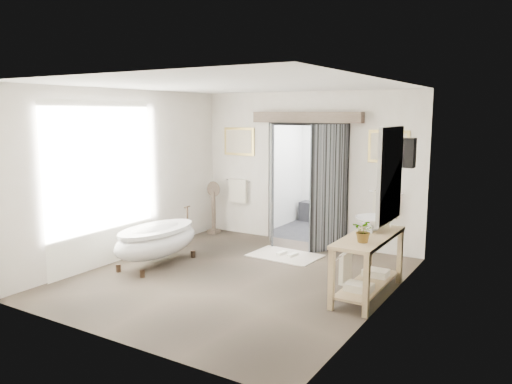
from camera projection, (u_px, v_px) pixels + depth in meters
The scene contains 13 objects.
ground_plane at pixel (236, 278), 7.65m from camera, with size 5.00×5.00×0.00m, color brown.
room_shell at pixel (228, 157), 7.28m from camera, with size 4.52×5.02×2.91m.
shower_room at pixel (337, 187), 10.88m from camera, with size 2.22×2.01×2.51m.
back_wall_dressing at pixel (303, 163), 9.36m from camera, with size 3.82×0.75×2.52m.
clawfoot_tub at pixel (157, 240), 8.25m from camera, with size 0.79×1.76×0.86m.
vanity at pixel (366, 260), 6.83m from camera, with size 0.57×1.60×0.85m.
pedestal_mirror at pixel (214, 211), 10.43m from camera, with size 0.32×0.21×1.10m.
rug at pixel (285, 255), 8.81m from camera, with size 1.20×0.80×0.01m, color beige.
slippers at pixel (287, 254), 8.81m from camera, with size 0.34×0.25×0.05m.
basin at pixel (374, 223), 7.11m from camera, with size 0.54×0.54×0.19m, color white.
plant at pixel (364, 231), 6.39m from camera, with size 0.28×0.24×0.31m, color gray.
soap_bottle_a at pixel (370, 227), 6.91m from camera, with size 0.08×0.08×0.17m, color gray.
soap_bottle_b at pixel (385, 220), 7.38m from camera, with size 0.12×0.12×0.15m, color gray.
Camera 1 is at (4.09, -6.12, 2.50)m, focal length 35.00 mm.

